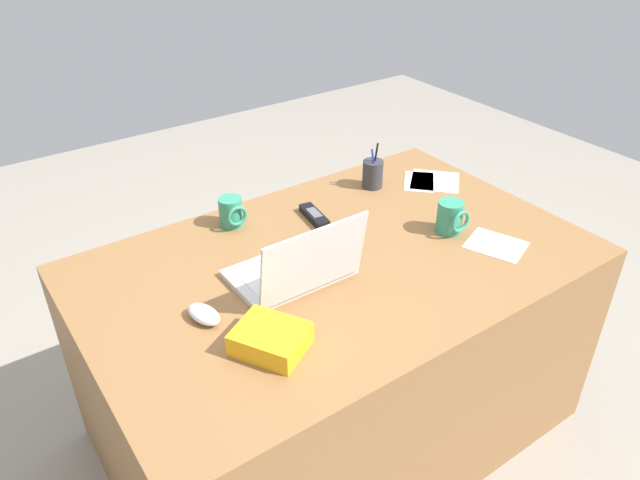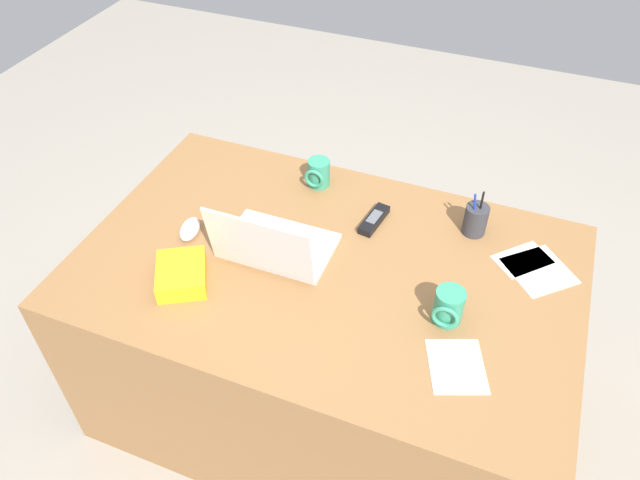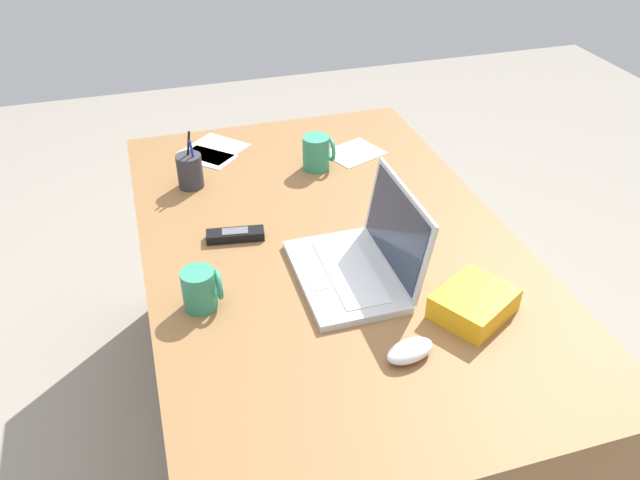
% 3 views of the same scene
% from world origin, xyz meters
% --- Properties ---
extents(ground_plane, '(6.00, 6.00, 0.00)m').
position_xyz_m(ground_plane, '(0.00, 0.00, 0.00)').
color(ground_plane, gray).
extents(desk, '(1.50, 0.95, 0.71)m').
position_xyz_m(desk, '(0.00, 0.00, 0.36)').
color(desk, olive).
rests_on(desk, ground).
extents(laptop, '(0.33, 0.26, 0.22)m').
position_xyz_m(laptop, '(0.16, 0.03, 0.76)').
color(laptop, silver).
rests_on(laptop, desk).
extents(computer_mouse, '(0.08, 0.12, 0.04)m').
position_xyz_m(computer_mouse, '(0.45, 0.03, 0.73)').
color(computer_mouse, white).
rests_on(computer_mouse, desk).
extents(coffee_mug_white, '(0.08, 0.09, 0.10)m').
position_xyz_m(coffee_mug_white, '(-0.38, 0.08, 0.76)').
color(coffee_mug_white, '#338C6B').
rests_on(coffee_mug_white, desk).
extents(coffee_mug_tall, '(0.08, 0.09, 0.10)m').
position_xyz_m(coffee_mug_tall, '(0.17, -0.35, 0.76)').
color(coffee_mug_tall, '#338C6B').
rests_on(coffee_mug_tall, desk).
extents(cordless_phone, '(0.07, 0.15, 0.03)m').
position_xyz_m(cordless_phone, '(-0.07, -0.23, 0.72)').
color(cordless_phone, black).
rests_on(cordless_phone, desk).
extents(pen_holder, '(0.07, 0.07, 0.17)m').
position_xyz_m(pen_holder, '(-0.38, -0.30, 0.76)').
color(pen_holder, '#333338').
rests_on(pen_holder, desk).
extents(snack_bag, '(0.20, 0.21, 0.06)m').
position_xyz_m(snack_bag, '(0.36, 0.22, 0.74)').
color(snack_bag, '#F2AD19').
rests_on(snack_bag, desk).
extents(paper_note_near_laptop, '(0.24, 0.24, 0.00)m').
position_xyz_m(paper_note_near_laptop, '(-0.60, -0.20, 0.71)').
color(paper_note_near_laptop, white).
rests_on(paper_note_near_laptop, desk).
extents(paper_note_left, '(0.19, 0.21, 0.00)m').
position_xyz_m(paper_note_left, '(-0.44, 0.22, 0.71)').
color(paper_note_left, white).
rests_on(paper_note_left, desk).
extents(paper_note_right, '(0.19, 0.19, 0.00)m').
position_xyz_m(paper_note_right, '(-0.55, -0.23, 0.71)').
color(paper_note_right, white).
rests_on(paper_note_right, desk).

